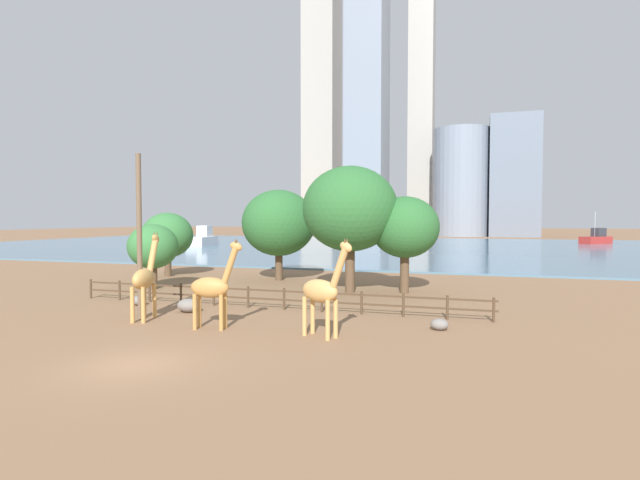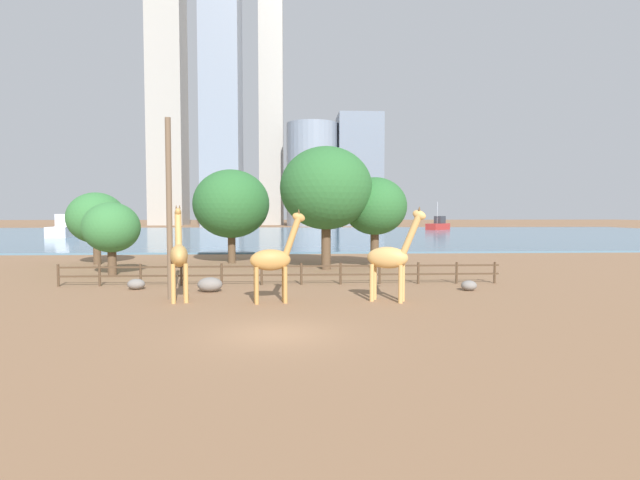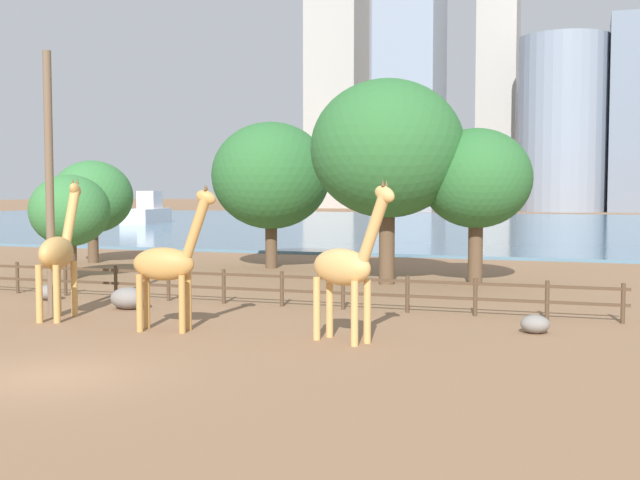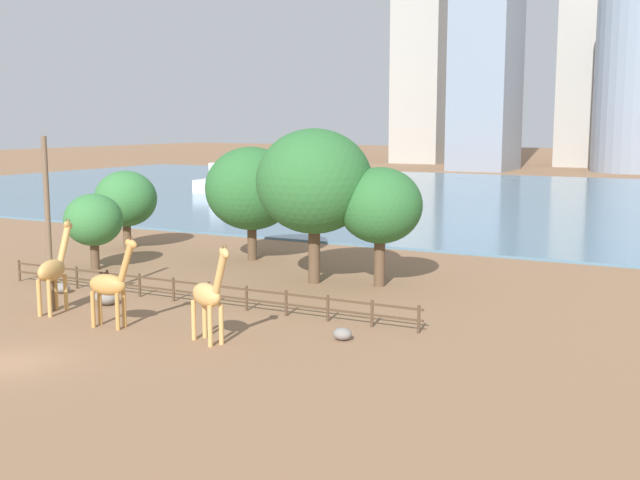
% 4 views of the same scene
% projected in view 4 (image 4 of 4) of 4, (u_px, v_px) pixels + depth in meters
% --- Properties ---
extents(ground_plane, '(400.00, 400.00, 0.00)m').
position_uv_depth(ground_plane, '(516.00, 198.00, 102.13)').
color(ground_plane, '#8C6647').
extents(harbor_water, '(180.00, 86.00, 0.20)m').
position_uv_depth(harbor_water, '(510.00, 199.00, 99.49)').
color(harbor_water, slate).
rests_on(harbor_water, ground).
extents(giraffe_tall, '(2.74, 1.03, 4.45)m').
position_uv_depth(giraffe_tall, '(110.00, 285.00, 37.45)').
color(giraffe_tall, '#C18C47').
rests_on(giraffe_tall, ground).
extents(giraffe_companion, '(2.86, 1.65, 4.58)m').
position_uv_depth(giraffe_companion, '(209.00, 295.00, 34.85)').
color(giraffe_companion, tan).
rests_on(giraffe_companion, ground).
extents(giraffe_young, '(1.29, 3.18, 4.69)m').
position_uv_depth(giraffe_young, '(53.00, 270.00, 40.42)').
color(giraffe_young, tan).
rests_on(giraffe_young, ground).
extents(utility_pole, '(0.28, 0.28, 8.90)m').
position_uv_depth(utility_pole, '(48.00, 225.00, 40.54)').
color(utility_pole, brown).
rests_on(utility_pole, ground).
extents(boulder_near_fence, '(0.86, 0.75, 0.56)m').
position_uv_depth(boulder_near_fence, '(342.00, 334.00, 35.54)').
color(boulder_near_fence, gray).
rests_on(boulder_near_fence, ground).
extents(boulder_by_pole, '(1.34, 1.05, 0.79)m').
position_uv_depth(boulder_by_pole, '(106.00, 298.00, 42.38)').
color(boulder_by_pole, gray).
rests_on(boulder_by_pole, ground).
extents(boulder_small, '(0.96, 0.79, 0.59)m').
position_uv_depth(boulder_small, '(62.00, 288.00, 45.30)').
color(boulder_small, gray).
rests_on(boulder_small, ground).
extents(enclosure_fence, '(26.12, 0.14, 1.30)m').
position_uv_depth(enclosure_fence, '(192.00, 290.00, 42.61)').
color(enclosure_fence, '#4C3826').
rests_on(enclosure_fence, ground).
extents(tree_left_large, '(3.79, 3.79, 4.99)m').
position_uv_depth(tree_left_large, '(93.00, 220.00, 52.17)').
color(tree_left_large, brown).
rests_on(tree_left_large, ground).
extents(tree_center_broad, '(6.41, 6.41, 7.91)m').
position_uv_depth(tree_center_broad, '(251.00, 189.00, 55.50)').
color(tree_center_broad, brown).
rests_on(tree_center_broad, ground).
extents(tree_right_tall, '(4.67, 4.67, 5.95)m').
position_uv_depth(tree_right_tall, '(126.00, 199.00, 60.48)').
color(tree_right_tall, brown).
rests_on(tree_right_tall, ground).
extents(tree_left_small, '(6.91, 6.91, 9.23)m').
position_uv_depth(tree_left_small, '(314.00, 182.00, 47.34)').
color(tree_left_small, brown).
rests_on(tree_left_small, ground).
extents(tree_right_small, '(4.95, 4.95, 7.01)m').
position_uv_depth(tree_right_small, '(380.00, 206.00, 46.58)').
color(tree_right_small, brown).
rests_on(tree_right_small, ground).
extents(boat_ferry, '(4.49, 9.08, 3.82)m').
position_uv_depth(boat_ferry, '(218.00, 181.00, 109.73)').
color(boat_ferry, silver).
rests_on(boat_ferry, harbor_water).
extents(skyline_tower_glass, '(16.59, 16.59, 32.53)m').
position_uv_depth(skyline_tower_glass, '(640.00, 86.00, 151.65)').
color(skyline_tower_glass, gray).
rests_on(skyline_tower_glass, ground).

